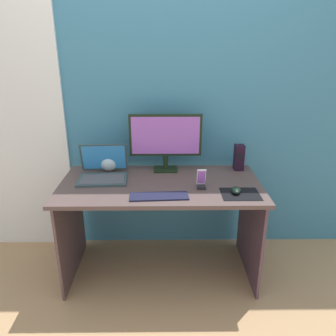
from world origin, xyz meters
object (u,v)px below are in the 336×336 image
object	(u,v)px
speaker_right	(239,157)
phone_in_dock	(201,182)
monitor	(165,139)
mouse	(236,190)
laptop	(103,172)
keyboard_external	(159,196)
fishbowl	(109,161)

from	to	relation	value
speaker_right	phone_in_dock	xyz separation A→B (m)	(-0.32, -0.35, -0.05)
phone_in_dock	speaker_right	bearing A→B (deg)	47.06
monitor	speaker_right	distance (m)	0.58
monitor	phone_in_dock	bearing A→B (deg)	-54.83
speaker_right	mouse	size ratio (longest dim) A/B	1.98
laptop	phone_in_dock	distance (m)	0.72
monitor	keyboard_external	world-z (taller)	monitor
speaker_right	laptop	bearing A→B (deg)	-170.71
monitor	speaker_right	bearing A→B (deg)	0.76
keyboard_external	mouse	xyz separation A→B (m)	(0.50, 0.05, 0.02)
phone_in_dock	keyboard_external	bearing A→B (deg)	-154.24
speaker_right	keyboard_external	xyz separation A→B (m)	(-0.61, -0.49, -0.09)
laptop	phone_in_dock	xyz separation A→B (m)	(0.69, -0.18, -0.00)
keyboard_external	monitor	bearing A→B (deg)	81.60
mouse	keyboard_external	bearing A→B (deg)	-164.34
speaker_right	laptop	xyz separation A→B (m)	(-1.02, -0.17, -0.05)
monitor	mouse	world-z (taller)	monitor
laptop	fishbowl	size ratio (longest dim) A/B	2.27
monitor	fishbowl	bearing A→B (deg)	178.97
speaker_right	fishbowl	world-z (taller)	speaker_right
laptop	keyboard_external	xyz separation A→B (m)	(0.41, -0.32, -0.04)
fishbowl	mouse	xyz separation A→B (m)	(0.90, -0.43, -0.05)
speaker_right	mouse	bearing A→B (deg)	-103.39
speaker_right	keyboard_external	bearing A→B (deg)	-141.39
phone_in_dock	monitor	bearing A→B (deg)	125.17
laptop	fishbowl	bearing A→B (deg)	83.53
fishbowl	keyboard_external	distance (m)	0.63
keyboard_external	speaker_right	bearing A→B (deg)	35.35
monitor	keyboard_external	xyz separation A→B (m)	(-0.04, -0.48, -0.25)
keyboard_external	phone_in_dock	world-z (taller)	phone_in_dock
laptop	keyboard_external	distance (m)	0.52
laptop	speaker_right	bearing A→B (deg)	9.29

